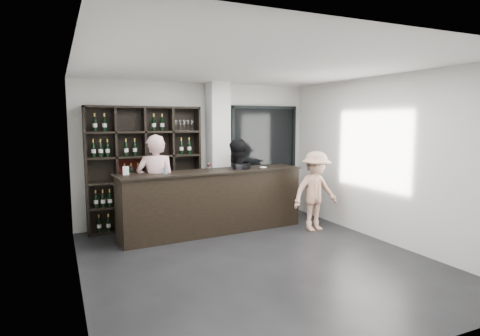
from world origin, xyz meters
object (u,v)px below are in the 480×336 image
taster_black (236,184)px  taster_pink (156,187)px  tasting_counter (213,201)px  customer (315,191)px  wine_shelf (145,168)px

taster_black → taster_pink: bearing=-14.4°
tasting_counter → customer: (1.84, -0.70, 0.17)m
wine_shelf → taster_black: size_ratio=1.36×
taster_pink → customer: bearing=-178.2°
taster_pink → taster_black: taster_pink is taller
customer → taster_black: bearing=145.9°
wine_shelf → taster_pink: bearing=-86.0°
wine_shelf → customer: wine_shelf is taller
tasting_counter → taster_pink: taster_pink is taller
taster_pink → taster_black: (1.58, 0.00, -0.06)m
tasting_counter → customer: size_ratio=2.34×
customer → wine_shelf: bearing=149.9°
tasting_counter → taster_pink: (-1.06, 0.10, 0.34)m
taster_black → tasting_counter: bearing=-3.4°
taster_pink → customer: 3.01m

